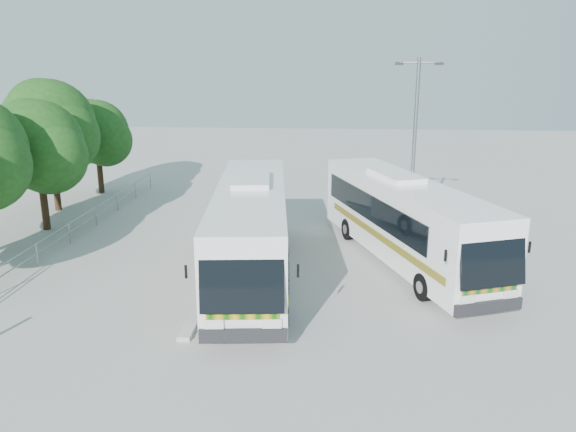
# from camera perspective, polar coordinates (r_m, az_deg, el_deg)

# --- Properties ---
(ground) EXTENTS (100.00, 100.00, 0.00)m
(ground) POSITION_cam_1_polar(r_m,az_deg,el_deg) (22.70, -1.08, -5.75)
(ground) COLOR #A2A29D
(ground) RESTS_ON ground
(kerb_divider) EXTENTS (0.40, 16.00, 0.15)m
(kerb_divider) POSITION_cam_1_polar(r_m,az_deg,el_deg) (24.84, -5.94, -3.75)
(kerb_divider) COLOR #B2B2AD
(kerb_divider) RESTS_ON ground
(railing) EXTENTS (0.06, 22.00, 1.00)m
(railing) POSITION_cam_1_polar(r_m,az_deg,el_deg) (28.80, -20.51, -0.59)
(railing) COLOR gray
(railing) RESTS_ON ground
(tree_far_c) EXTENTS (4.97, 4.69, 6.49)m
(tree_far_c) POSITION_cam_1_polar(r_m,az_deg,el_deg) (30.02, -23.98, 6.57)
(tree_far_c) COLOR #382314
(tree_far_c) RESTS_ON ground
(tree_far_d) EXTENTS (5.62, 5.30, 7.33)m
(tree_far_d) POSITION_cam_1_polar(r_m,az_deg,el_deg) (33.75, -22.96, 8.48)
(tree_far_d) COLOR #382314
(tree_far_d) RESTS_ON ground
(tree_far_e) EXTENTS (4.54, 4.28, 5.92)m
(tree_far_e) POSITION_cam_1_polar(r_m,az_deg,el_deg) (37.62, -18.79, 8.05)
(tree_far_e) COLOR #382314
(tree_far_e) RESTS_ON ground
(coach_main) EXTENTS (3.84, 12.95, 3.54)m
(coach_main) POSITION_cam_1_polar(r_m,az_deg,el_deg) (21.91, -3.78, -1.22)
(coach_main) COLOR silver
(coach_main) RESTS_ON ground
(coach_adjacent) EXTENTS (6.45, 12.41, 3.42)m
(coach_adjacent) POSITION_cam_1_polar(r_m,az_deg,el_deg) (23.89, 11.76, -0.27)
(coach_adjacent) COLOR white
(coach_adjacent) RESTS_ON ground
(lamppost) EXTENTS (2.05, 0.39, 8.37)m
(lamppost) POSITION_cam_1_polar(r_m,az_deg,el_deg) (25.74, 12.70, 7.06)
(lamppost) COLOR gray
(lamppost) RESTS_ON ground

